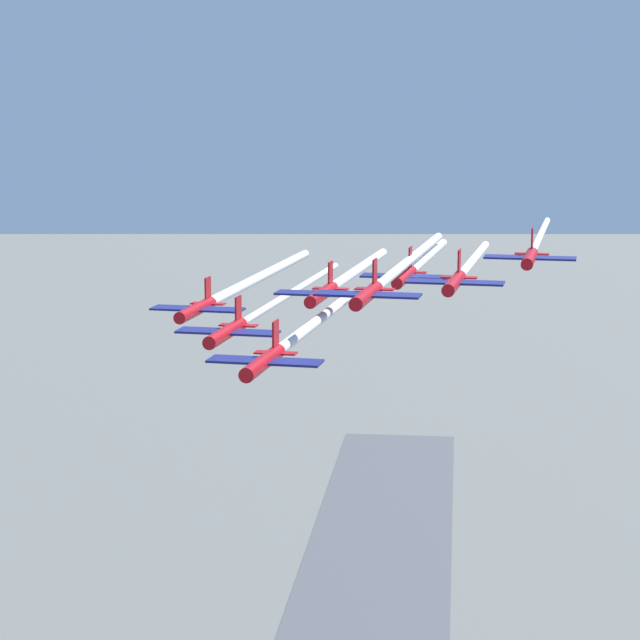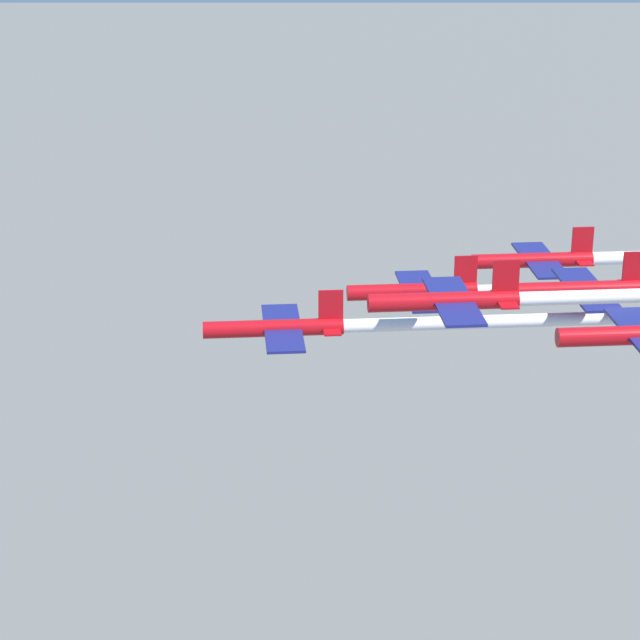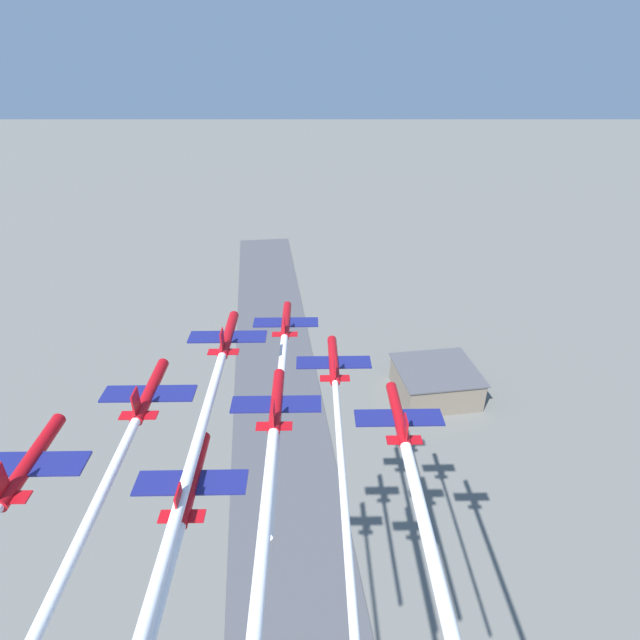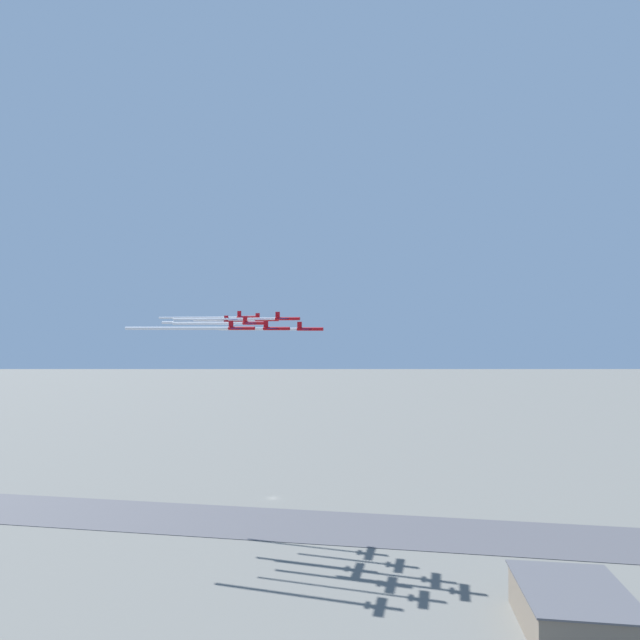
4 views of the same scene
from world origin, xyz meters
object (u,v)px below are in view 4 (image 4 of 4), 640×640
jet_5 (241,328)px  jet_6 (247,317)px  jet_0 (309,329)px  jet_7 (235,322)px  jet_1 (287,319)px  jet_4 (254,323)px  hangar (574,611)px  jet_2 (275,328)px  jet_3 (266,320)px

jet_5 → jet_6: jet_6 is taller
jet_0 → jet_7: size_ratio=1.00×
jet_1 → jet_5: jet_1 is taller
jet_0 → jet_1: size_ratio=1.00×
jet_1 → jet_4: 14.28m
hangar → jet_0: bearing=-128.1°
jet_0 → jet_4: jet_4 is taller
jet_0 → jet_7: bearing=-101.1°
jet_1 → jet_7: jet_1 is taller
jet_2 → jet_5: jet_5 is taller
jet_0 → jet_5: size_ratio=1.00×
jet_2 → jet_5: 14.14m
jet_3 → jet_7: (5.53, -13.02, -1.23)m
jet_0 → jet_3: 28.60m
jet_6 → jet_4: bearing=29.5°
jet_2 → jet_3: jet_3 is taller
hangar → jet_6: (-89.26, -114.06, 80.69)m
jet_2 → jet_4: bearing=-120.5°
hangar → jet_2: size_ratio=2.73×
jet_6 → jet_7: 14.57m
jet_5 → jet_0: bearing=120.5°
jet_4 → jet_6: jet_6 is taller
jet_1 → jet_2: 14.97m
jet_3 → jet_2: bearing=29.5°
jet_7 → hangar: bearing=64.5°
jet_0 → jet_6: bearing=-120.5°
jet_0 → jet_7: jet_7 is taller
jet_2 → jet_4: size_ratio=1.00×
jet_0 → jet_7: (-11.85, -35.34, 2.99)m
jet_1 → jet_2: (14.22, -1.86, -4.28)m
jet_1 → jet_5: 25.08m
hangar → jet_4: bearing=-122.3°
jet_0 → jet_5: (11.06, -26.04, 0.32)m
hangar → jet_5: (-52.12, -106.62, 75.45)m
jet_1 → jet_3: bearing=-120.5°
jet_1 → jet_3: size_ratio=1.00×
jet_5 → jet_7: (-22.91, -9.30, 2.67)m
jet_5 → jet_6: size_ratio=1.00×
jet_0 → jet_4: bearing=-90.0°
jet_4 → jet_6: bearing=-150.5°
jet_2 → jet_4: 14.33m
jet_3 → jet_5: (28.44, -3.72, -3.90)m
hangar → jet_1: size_ratio=2.73×
hangar → jet_0: (-63.18, -80.58, 75.12)m
jet_0 → jet_5: jet_5 is taller
hangar → jet_7: jet_7 is taller
jet_2 → jet_3: size_ratio=1.00×
jet_4 → jet_6: (-22.91, -9.30, 3.05)m
jet_7 → jet_5: bearing=29.5°
hangar → jet_5: jet_5 is taller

